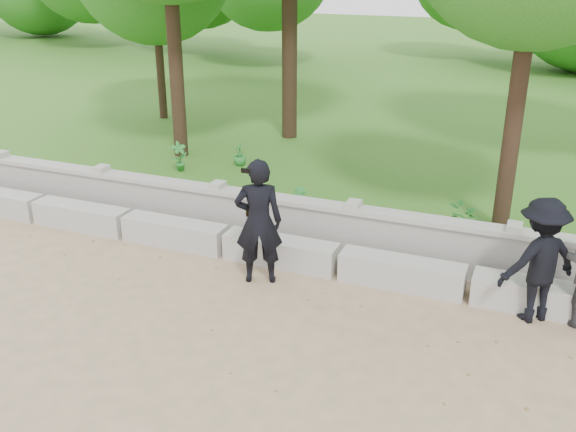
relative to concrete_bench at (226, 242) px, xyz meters
name	(u,v)px	position (x,y,z in m)	size (l,w,h in m)	color
ground	(166,306)	(0.00, -1.90, -0.22)	(80.00, 80.00, 0.00)	tan
lawn	(395,105)	(0.00, 12.10, -0.10)	(40.00, 22.00, 0.25)	#326519
concrete_bench	(226,242)	(0.00, 0.00, 0.00)	(11.90, 0.45, 0.45)	#AEABA4
parapet_wall	(244,215)	(0.00, 0.70, 0.24)	(12.50, 0.35, 0.90)	#A3A19A
man_main	(259,222)	(0.92, -0.64, 0.76)	(0.85, 0.79, 1.97)	black
visitor_mid	(540,260)	(4.90, -0.23, 0.66)	(1.31, 1.24, 1.78)	black
shrub_a	(179,157)	(-2.69, 2.98, 0.36)	(0.35, 0.24, 0.67)	#2A7C2F
shrub_b	(299,202)	(0.74, 1.51, 0.30)	(0.30, 0.24, 0.54)	#2A7C2F
shrub_c	(467,223)	(3.73, 1.55, 0.35)	(0.58, 0.50, 0.64)	#2A7C2F
shrub_d	(240,154)	(-1.65, 3.88, 0.29)	(0.29, 0.26, 0.53)	#2A7C2F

